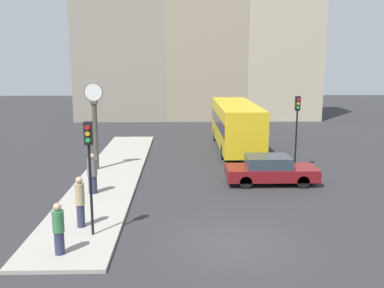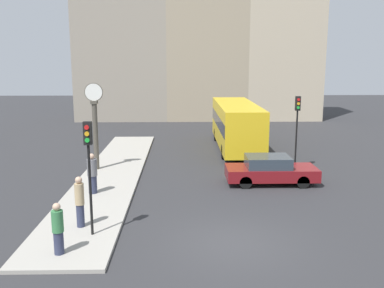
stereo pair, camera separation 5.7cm
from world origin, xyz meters
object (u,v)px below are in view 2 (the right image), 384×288
(sedan_car, at_px, (270,170))
(pedestrian_tan_coat, at_px, (80,201))
(bus_distant, at_px, (236,123))
(traffic_light_near, at_px, (89,155))
(traffic_light_far, at_px, (297,118))
(pedestrian_grey_jacket, at_px, (92,174))
(pedestrian_green_hoodie, at_px, (58,229))
(street_clock, at_px, (95,125))

(sedan_car, distance_m, pedestrian_tan_coat, 9.73)
(bus_distant, bearing_deg, traffic_light_near, -114.47)
(traffic_light_far, distance_m, pedestrian_tan_coat, 12.75)
(bus_distant, bearing_deg, pedestrian_grey_jacket, -126.99)
(bus_distant, distance_m, pedestrian_green_hoodie, 17.85)
(sedan_car, bearing_deg, pedestrian_green_hoodie, -135.87)
(traffic_light_near, xyz_separation_m, pedestrian_tan_coat, (-0.55, 0.71, -1.83))
(bus_distant, xyz_separation_m, traffic_light_near, (-6.71, -14.75, 1.15))
(pedestrian_tan_coat, bearing_deg, traffic_light_far, 39.38)
(sedan_car, xyz_separation_m, traffic_light_near, (-7.36, -6.36, 2.21))
(pedestrian_grey_jacket, bearing_deg, sedan_car, 11.84)
(street_clock, height_order, pedestrian_green_hoodie, street_clock)
(sedan_car, xyz_separation_m, street_clock, (-8.95, 2.60, 1.87))
(street_clock, bearing_deg, traffic_light_far, -1.26)
(pedestrian_green_hoodie, bearing_deg, pedestrian_grey_jacket, 91.99)
(traffic_light_far, relative_size, pedestrian_tan_coat, 2.21)
(traffic_light_near, bearing_deg, pedestrian_green_hoodie, -115.73)
(traffic_light_far, bearing_deg, pedestrian_green_hoodie, -134.23)
(traffic_light_far, distance_m, pedestrian_green_hoodie, 14.34)
(bus_distant, relative_size, traffic_light_far, 2.43)
(street_clock, height_order, pedestrian_tan_coat, street_clock)
(pedestrian_grey_jacket, bearing_deg, traffic_light_far, 22.02)
(bus_distant, xyz_separation_m, street_clock, (-8.30, -5.80, 0.81))
(sedan_car, height_order, traffic_light_far, traffic_light_far)
(sedan_car, distance_m, traffic_light_far, 3.73)
(traffic_light_far, relative_size, street_clock, 0.88)
(traffic_light_far, xyz_separation_m, pedestrian_green_hoodie, (-9.91, -10.18, -1.96))
(pedestrian_grey_jacket, bearing_deg, traffic_light_near, -78.76)
(pedestrian_green_hoodie, distance_m, pedestrian_tan_coat, 2.18)
(sedan_car, height_order, pedestrian_tan_coat, pedestrian_tan_coat)
(street_clock, height_order, pedestrian_grey_jacket, street_clock)
(pedestrian_green_hoodie, height_order, pedestrian_grey_jacket, pedestrian_grey_jacket)
(bus_distant, height_order, pedestrian_green_hoodie, bus_distant)
(traffic_light_near, xyz_separation_m, pedestrian_grey_jacket, (-0.92, 4.62, -1.88))
(street_clock, xyz_separation_m, pedestrian_tan_coat, (1.04, -8.25, -1.49))
(sedan_car, relative_size, street_clock, 0.94)
(traffic_light_near, height_order, street_clock, street_clock)
(street_clock, bearing_deg, traffic_light_near, -79.93)
(street_clock, xyz_separation_m, pedestrian_green_hoodie, (0.88, -10.42, -1.62))
(sedan_car, relative_size, traffic_light_near, 1.13)
(traffic_light_near, relative_size, pedestrian_green_hoodie, 2.38)
(street_clock, relative_size, pedestrian_green_hoodie, 2.86)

